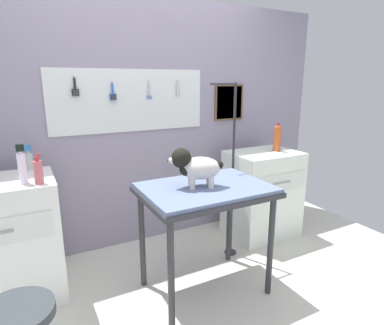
% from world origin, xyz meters
% --- Properties ---
extents(ground, '(4.40, 4.00, 0.04)m').
position_xyz_m(ground, '(0.00, 0.00, -0.02)').
color(ground, silver).
extents(rear_wall_panel, '(4.00, 0.11, 2.30)m').
position_xyz_m(rear_wall_panel, '(0.00, 1.28, 1.16)').
color(rear_wall_panel, '#948AA2').
rests_on(rear_wall_panel, ground).
extents(grooming_table, '(0.92, 0.66, 0.83)m').
position_xyz_m(grooming_table, '(0.09, 0.25, 0.74)').
color(grooming_table, '#2D2D33').
rests_on(grooming_table, ground).
extents(grooming_arm, '(0.30, 0.11, 1.55)m').
position_xyz_m(grooming_arm, '(0.56, 0.60, 0.72)').
color(grooming_arm, '#2D2D33').
rests_on(grooming_arm, ground).
extents(dog, '(0.38, 0.27, 0.28)m').
position_xyz_m(dog, '(0.01, 0.27, 0.98)').
color(dog, silver).
rests_on(dog, grooming_table).
extents(cabinet_right, '(0.68, 0.54, 0.87)m').
position_xyz_m(cabinet_right, '(1.08, 0.80, 0.44)').
color(cabinet_right, white).
rests_on(cabinet_right, ground).
extents(conditioner_bottle, '(0.05, 0.05, 0.26)m').
position_xyz_m(conditioner_bottle, '(-1.05, 0.68, 1.02)').
color(conditioner_bottle, white).
rests_on(conditioner_bottle, counter_left).
extents(detangler_spray, '(0.06, 0.06, 0.19)m').
position_xyz_m(detangler_spray, '(-1.01, 1.05, 0.98)').
color(detangler_spray, '#B1B9B9').
rests_on(detangler_spray, counter_left).
extents(shampoo_bottle, '(0.06, 0.06, 0.20)m').
position_xyz_m(shampoo_bottle, '(-0.96, 0.63, 0.98)').
color(shampoo_bottle, '#D4646C').
rests_on(shampoo_bottle, counter_left).
extents(soda_bottle, '(0.08, 0.08, 0.28)m').
position_xyz_m(soda_bottle, '(1.22, 0.78, 1.01)').
color(soda_bottle, '#BB5227').
rests_on(soda_bottle, cabinet_right).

